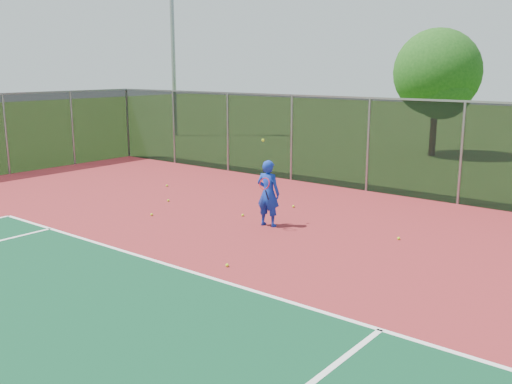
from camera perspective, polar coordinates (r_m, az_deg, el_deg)
ground at (r=8.15m, az=-11.30°, el=-16.94°), size 120.00×120.00×0.00m
court_apron at (r=9.39m, az=-1.75°, el=-12.48°), size 30.00×20.00×0.02m
fence_back at (r=17.56m, az=19.86°, el=3.77°), size 30.00×0.06×3.03m
tennis_player at (r=14.32m, az=1.23°, el=-0.12°), size 0.67×0.66×2.19m
practice_ball_0 at (r=15.41m, az=-1.34°, el=-2.33°), size 0.07×0.07×0.07m
practice_ball_1 at (r=15.73m, az=-10.39°, el=-2.23°), size 0.07×0.07×0.07m
practice_ball_2 at (r=19.49m, az=-8.90°, el=0.64°), size 0.07×0.07×0.07m
practice_ball_3 at (r=11.60m, az=-2.90°, el=-7.32°), size 0.07×0.07×0.07m
practice_ball_4 at (r=17.30m, az=-8.76°, el=-0.84°), size 0.07×0.07×0.07m
practice_ball_5 at (r=13.75m, az=14.07°, el=-4.52°), size 0.07×0.07×0.07m
practice_ball_6 at (r=16.41m, az=3.77°, el=-1.44°), size 0.07×0.07×0.07m
floodlight_nw at (r=34.47m, az=-8.39°, el=16.84°), size 0.90×0.40×11.95m
tree_back_left at (r=27.14m, az=17.77°, el=10.94°), size 3.88×3.88×5.70m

